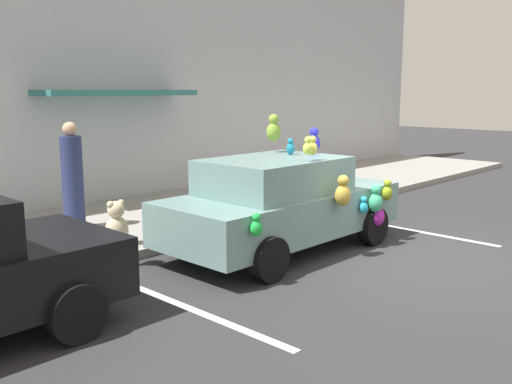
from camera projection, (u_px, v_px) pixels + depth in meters
ground_plane at (407, 259)px, 8.90m from camera, size 60.00×60.00×0.00m
sidewalk at (198, 209)px, 12.27m from camera, size 24.00×4.00×0.15m
storefront_building at (135, 64)px, 13.17m from camera, size 24.00×1.25×6.40m
parking_stripe_front at (405, 229)px, 10.81m from camera, size 0.12×3.60×0.01m
parking_stripe_rear at (184, 306)px, 6.95m from camera, size 0.12×3.60×0.01m
plush_covered_car at (282, 203)px, 9.22m from camera, size 4.25×2.14×2.20m
teddy_bear_on_sidewalk at (117, 225)px, 9.06m from camera, size 0.39×0.32×0.74m
pedestrian_near_shopfront at (73, 180)px, 10.09m from camera, size 0.38×0.38×1.91m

